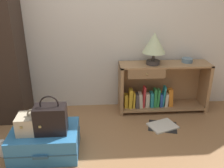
{
  "coord_description": "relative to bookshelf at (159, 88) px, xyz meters",
  "views": [
    {
      "loc": [
        0.06,
        -1.68,
        1.61
      ],
      "look_at": [
        0.24,
        0.89,
        0.55
      ],
      "focal_mm": 39.0,
      "sensor_mm": 36.0,
      "label": 1
    }
  ],
  "objects": [
    {
      "name": "bookshelf",
      "position": [
        0.0,
        0.0,
        0.0
      ],
      "size": [
        1.18,
        0.34,
        0.66
      ],
      "color": "#A37A51",
      "rests_on": "ground_plane"
    },
    {
      "name": "suitcase_large",
      "position": [
        -1.37,
        -0.85,
        -0.18
      ],
      "size": [
        0.67,
        0.51,
        0.27
      ],
      "color": "teal",
      "rests_on": "ground_plane"
    },
    {
      "name": "bottle",
      "position": [
        -1.79,
        -0.87,
        -0.24
      ],
      "size": [
        0.08,
        0.08,
        0.17
      ],
      "color": "white",
      "rests_on": "ground_plane"
    },
    {
      "name": "open_book_on_floor",
      "position": [
        -0.04,
        -0.45,
        -0.31
      ],
      "size": [
        0.39,
        0.34,
        0.02
      ],
      "color": "white",
      "rests_on": "ground_plane"
    },
    {
      "name": "handbag",
      "position": [
        -1.28,
        -0.9,
        0.1
      ],
      "size": [
        0.3,
        0.19,
        0.39
      ],
      "color": "black",
      "rests_on": "suitcase_large"
    },
    {
      "name": "train_case",
      "position": [
        -1.45,
        -0.88,
        0.05
      ],
      "size": [
        0.31,
        0.22,
        0.25
      ],
      "color": "beige",
      "rests_on": "suitcase_large"
    },
    {
      "name": "table_lamp",
      "position": [
        -0.11,
        -0.03,
        0.61
      ],
      "size": [
        0.29,
        0.29,
        0.4
      ],
      "color": "#3D3838",
      "rests_on": "bookshelf"
    },
    {
      "name": "bowl",
      "position": [
        0.35,
        0.02,
        0.37
      ],
      "size": [
        0.14,
        0.14,
        0.05
      ],
      "primitive_type": "cylinder",
      "color": "slate",
      "rests_on": "bookshelf"
    },
    {
      "name": "back_wall",
      "position": [
        -0.9,
        0.23,
        0.98
      ],
      "size": [
        6.4,
        0.1,
        2.6
      ],
      "primitive_type": "cube",
      "color": "silver",
      "rests_on": "ground_plane"
    }
  ]
}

